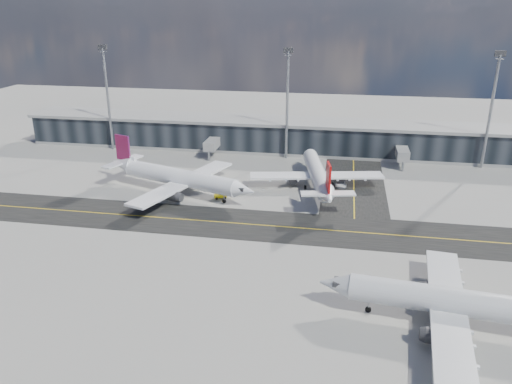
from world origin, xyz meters
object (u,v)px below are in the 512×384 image
at_px(airliner_af, 178,177).
at_px(baggage_tug, 221,195).
at_px(service_van, 340,182).
at_px(airliner_redtail, 317,174).
at_px(airliner_near, 460,303).

height_order(airliner_af, baggage_tug, airliner_af).
bearing_deg(service_van, airliner_af, -173.12).
relative_size(airliner_redtail, service_van, 6.42).
bearing_deg(airliner_redtail, service_van, 21.09).
bearing_deg(baggage_tug, airliner_near, 25.51).
height_order(airliner_af, airliner_near, airliner_af).
xyz_separation_m(baggage_tug, service_van, (24.81, 12.87, -0.05)).
height_order(airliner_redtail, service_van, airliner_redtail).
bearing_deg(service_van, airliner_near, -83.60).
bearing_deg(baggage_tug, airliner_af, -119.90).
xyz_separation_m(airliner_af, airliner_redtail, (29.89, 8.20, -0.22)).
bearing_deg(airliner_redtail, baggage_tug, -164.98).
relative_size(airliner_af, service_van, 6.68).
bearing_deg(airliner_af, airliner_redtail, 124.40).
bearing_deg(airliner_redtail, airliner_af, -175.77).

